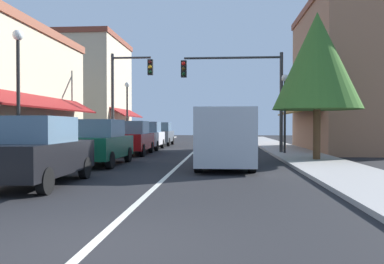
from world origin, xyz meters
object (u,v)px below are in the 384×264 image
(street_lamp_left_near, at_px, (18,76))
(street_lamp_right_mid, at_px, (285,100))
(parked_car_distant_left, at_px, (160,134))
(street_lamp_left_far, at_px, (127,103))
(traffic_signal_left_corner, at_px, (125,88))
(tree_right_near, at_px, (317,61))
(van_in_lane, at_px, (224,136))
(parked_car_second_left, at_px, (100,143))
(parked_car_nearest_left, at_px, (37,151))
(parked_car_far_left, at_px, (147,136))
(parked_car_third_left, at_px, (132,138))
(traffic_signal_mast_arm, at_px, (245,84))

(street_lamp_left_near, xyz_separation_m, street_lamp_right_mid, (10.06, 7.98, -0.34))
(parked_car_distant_left, bearing_deg, street_lamp_left_far, -128.44)
(traffic_signal_left_corner, bearing_deg, street_lamp_left_far, 102.41)
(tree_right_near, bearing_deg, van_in_lane, -147.94)
(parked_car_second_left, relative_size, traffic_signal_left_corner, 0.71)
(parked_car_nearest_left, bearing_deg, parked_car_far_left, 89.12)
(parked_car_nearest_left, height_order, traffic_signal_left_corner, traffic_signal_left_corner)
(parked_car_third_left, distance_m, street_lamp_left_near, 8.34)
(parked_car_third_left, relative_size, tree_right_near, 0.66)
(parked_car_third_left, relative_size, street_lamp_right_mid, 0.99)
(parked_car_far_left, height_order, traffic_signal_left_corner, traffic_signal_left_corner)
(parked_car_distant_left, distance_m, traffic_signal_mast_arm, 11.12)
(parked_car_far_left, height_order, parked_car_distant_left, same)
(van_in_lane, xyz_separation_m, tree_right_near, (3.89, 2.43, 3.09))
(traffic_signal_left_corner, bearing_deg, parked_car_far_left, 65.31)
(parked_car_far_left, height_order, street_lamp_right_mid, street_lamp_right_mid)
(parked_car_third_left, xyz_separation_m, parked_car_distant_left, (-0.03, 9.78, 0.00))
(street_lamp_right_mid, relative_size, tree_right_near, 0.66)
(parked_car_nearest_left, relative_size, parked_car_third_left, 1.00)
(parked_car_nearest_left, bearing_deg, parked_car_distant_left, 89.08)
(street_lamp_left_far, bearing_deg, parked_car_distant_left, 52.40)
(parked_car_far_left, distance_m, traffic_signal_left_corner, 3.61)
(parked_car_third_left, distance_m, tree_right_near, 9.99)
(street_lamp_left_near, relative_size, street_lamp_left_far, 1.03)
(parked_car_second_left, distance_m, parked_car_third_left, 5.55)
(parked_car_nearest_left, distance_m, parked_car_distant_left, 20.59)
(van_in_lane, bearing_deg, parked_car_nearest_left, -135.76)
(traffic_signal_mast_arm, distance_m, tree_right_near, 5.24)
(parked_car_nearest_left, distance_m, street_lamp_left_near, 4.40)
(van_in_lane, bearing_deg, traffic_signal_mast_arm, 79.97)
(parked_car_nearest_left, relative_size, parked_car_second_left, 1.01)
(parked_car_nearest_left, height_order, street_lamp_right_mid, street_lamp_right_mid)
(traffic_signal_left_corner, height_order, tree_right_near, tree_right_near)
(tree_right_near, bearing_deg, parked_car_second_left, -167.24)
(parked_car_far_left, relative_size, street_lamp_right_mid, 0.99)
(street_lamp_left_far, distance_m, tree_right_near, 15.25)
(parked_car_far_left, distance_m, traffic_signal_mast_arm, 7.52)
(parked_car_nearest_left, relative_size, street_lamp_left_near, 0.87)
(street_lamp_right_mid, bearing_deg, street_lamp_left_far, 145.03)
(parked_car_far_left, distance_m, parked_car_distant_left, 5.38)
(parked_car_third_left, xyz_separation_m, street_lamp_left_near, (-2.10, -7.72, 2.32))
(parked_car_distant_left, relative_size, van_in_lane, 0.79)
(street_lamp_left_far, height_order, tree_right_near, tree_right_near)
(parked_car_distant_left, bearing_deg, van_in_lane, -73.80)
(parked_car_third_left, height_order, traffic_signal_left_corner, traffic_signal_left_corner)
(traffic_signal_mast_arm, distance_m, street_lamp_left_far, 10.20)
(street_lamp_right_mid, distance_m, street_lamp_left_far, 12.16)
(street_lamp_left_near, bearing_deg, tree_right_near, 20.97)
(parked_car_distant_left, distance_m, traffic_signal_left_corner, 7.96)
(parked_car_third_left, height_order, tree_right_near, tree_right_near)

